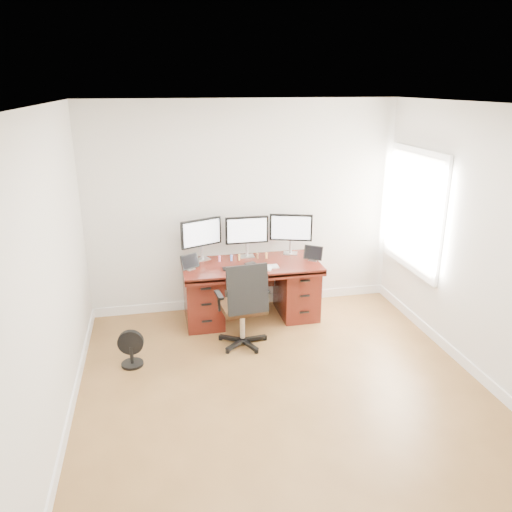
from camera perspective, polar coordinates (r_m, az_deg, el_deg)
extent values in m
plane|color=brown|center=(4.97, 3.67, -16.10)|extent=(4.50, 4.50, 0.00)
cube|color=silver|center=(6.44, -1.37, 5.51)|extent=(4.00, 0.10, 2.70)
cube|color=silver|center=(5.22, 25.68, 0.34)|extent=(0.10, 4.50, 2.70)
cube|color=white|center=(6.40, 17.62, 4.99)|extent=(0.04, 1.30, 1.50)
cube|color=white|center=(6.39, 17.46, 4.99)|extent=(0.01, 1.15, 1.35)
cube|color=#47150E|center=(6.19, -0.57, -1.08)|extent=(1.70, 0.80, 0.05)
cube|color=#47150E|center=(6.28, -6.05, -4.58)|extent=(0.45, 0.70, 0.70)
cube|color=#47150E|center=(6.49, 4.65, -3.71)|extent=(0.45, 0.70, 0.70)
cube|color=#330E09|center=(6.55, -1.07, -2.04)|extent=(0.74, 0.03, 0.40)
cylinder|color=black|center=(5.87, -1.55, -9.62)|extent=(0.61, 0.61, 0.08)
cylinder|color=silver|center=(5.76, -1.57, -7.56)|extent=(0.06, 0.06, 0.39)
cube|color=#382211|center=(5.68, -1.59, -5.78)|extent=(0.52, 0.50, 0.07)
cube|color=black|center=(5.37, -0.96, -3.85)|extent=(0.46, 0.10, 0.54)
cube|color=black|center=(5.54, -4.25, -4.46)|extent=(0.08, 0.24, 0.03)
cube|color=black|center=(5.68, 0.98, -3.82)|extent=(0.08, 0.24, 0.03)
cylinder|color=black|center=(5.63, -13.93, -11.88)|extent=(0.23, 0.23, 0.03)
cylinder|color=black|center=(5.58, -14.02, -10.89)|extent=(0.04, 0.04, 0.20)
cylinder|color=black|center=(5.51, -14.14, -9.64)|extent=(0.28, 0.09, 0.27)
cube|color=silver|center=(6.36, -6.18, -0.36)|extent=(0.22, 0.20, 0.01)
cylinder|color=silver|center=(6.33, -6.20, 0.36)|extent=(0.04, 0.04, 0.18)
cube|color=black|center=(6.25, -6.29, 2.66)|extent=(0.52, 0.24, 0.35)
cube|color=white|center=(6.23, -6.20, 2.62)|extent=(0.46, 0.20, 0.30)
cube|color=silver|center=(6.43, -1.03, -0.01)|extent=(0.18, 0.14, 0.01)
cylinder|color=silver|center=(6.41, -1.04, 0.70)|extent=(0.04, 0.04, 0.18)
cube|color=black|center=(6.33, -1.05, 2.98)|extent=(0.55, 0.04, 0.35)
cube|color=white|center=(6.31, -1.02, 2.93)|extent=(0.50, 0.00, 0.30)
cube|color=silver|center=(6.56, 3.95, 0.32)|extent=(0.21, 0.19, 0.01)
cylinder|color=silver|center=(6.53, 3.96, 1.03)|extent=(0.04, 0.04, 0.18)
cube|color=black|center=(6.46, 4.02, 3.27)|extent=(0.53, 0.20, 0.35)
cube|color=white|center=(6.44, 4.01, 3.22)|extent=(0.48, 0.15, 0.30)
cube|color=silver|center=(6.05, -7.51, -1.46)|extent=(0.13, 0.12, 0.01)
cube|color=black|center=(6.01, -7.55, -0.62)|extent=(0.24, 0.18, 0.17)
cube|color=silver|center=(6.33, 6.55, -0.46)|extent=(0.13, 0.12, 0.01)
cube|color=black|center=(6.30, 6.58, 0.35)|extent=(0.24, 0.19, 0.17)
cube|color=white|center=(6.02, 0.35, -1.37)|extent=(0.34, 0.25, 0.01)
cube|color=#B5B8BD|center=(6.08, 1.92, -1.19)|extent=(0.14, 0.14, 0.01)
cube|color=black|center=(6.02, -2.88, -1.41)|extent=(0.20, 0.13, 0.01)
cube|color=black|center=(6.18, -0.68, -0.83)|extent=(0.15, 0.12, 0.01)
cylinder|color=pink|center=(6.26, -4.19, -0.41)|extent=(0.03, 0.03, 0.05)
sphere|color=pink|center=(6.25, -4.20, -0.08)|extent=(0.03, 0.03, 0.03)
cylinder|color=#657FDE|center=(6.28, -2.84, -0.31)|extent=(0.03, 0.03, 0.05)
sphere|color=#657FDE|center=(6.27, -2.84, 0.02)|extent=(0.03, 0.03, 0.03)
cylinder|color=tan|center=(6.29, -1.94, -0.25)|extent=(0.03, 0.03, 0.05)
sphere|color=tan|center=(6.28, -1.94, 0.08)|extent=(0.03, 0.03, 0.03)
cylinder|color=brown|center=(6.34, 0.15, -0.11)|extent=(0.03, 0.03, 0.05)
sphere|color=brown|center=(6.32, 0.15, 0.22)|extent=(0.03, 0.03, 0.03)
cylinder|color=#E8A050|center=(6.36, 1.19, -0.04)|extent=(0.03, 0.03, 0.05)
sphere|color=#E8A050|center=(6.35, 1.19, 0.29)|extent=(0.03, 0.03, 0.03)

